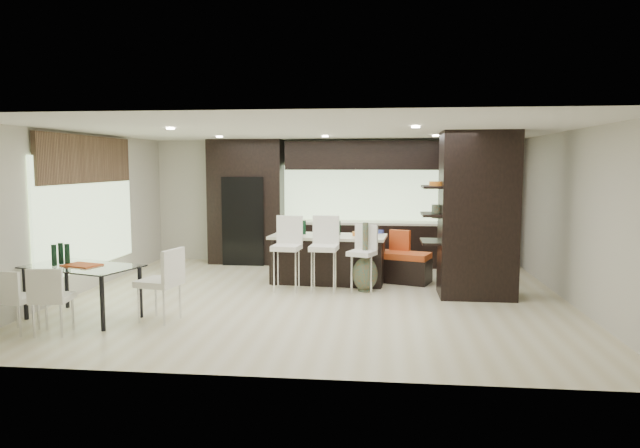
# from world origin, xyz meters

# --- Properties ---
(ground) EXTENTS (8.00, 8.00, 0.00)m
(ground) POSITION_xyz_m (0.00, 0.00, 0.00)
(ground) COLOR beige
(ground) RESTS_ON ground
(back_wall) EXTENTS (8.00, 0.02, 2.70)m
(back_wall) POSITION_xyz_m (0.00, 3.50, 1.35)
(back_wall) COLOR beige
(back_wall) RESTS_ON ground
(left_wall) EXTENTS (0.02, 7.00, 2.70)m
(left_wall) POSITION_xyz_m (-4.00, 0.00, 1.35)
(left_wall) COLOR beige
(left_wall) RESTS_ON ground
(right_wall) EXTENTS (0.02, 7.00, 2.70)m
(right_wall) POSITION_xyz_m (4.00, 0.00, 1.35)
(right_wall) COLOR beige
(right_wall) RESTS_ON ground
(ceiling) EXTENTS (8.00, 7.00, 0.02)m
(ceiling) POSITION_xyz_m (0.00, 0.00, 2.70)
(ceiling) COLOR white
(ceiling) RESTS_ON ground
(window_left) EXTENTS (0.04, 3.20, 1.90)m
(window_left) POSITION_xyz_m (-3.96, 0.20, 1.35)
(window_left) COLOR #B2D199
(window_left) RESTS_ON left_wall
(window_back) EXTENTS (3.40, 0.04, 1.20)m
(window_back) POSITION_xyz_m (0.60, 3.46, 1.55)
(window_back) COLOR #B2D199
(window_back) RESTS_ON back_wall
(stone_accent) EXTENTS (0.08, 3.00, 0.80)m
(stone_accent) POSITION_xyz_m (-3.93, 0.20, 2.25)
(stone_accent) COLOR brown
(stone_accent) RESTS_ON left_wall
(ceiling_spots) EXTENTS (4.00, 3.00, 0.02)m
(ceiling_spots) POSITION_xyz_m (0.00, 0.25, 2.68)
(ceiling_spots) COLOR white
(ceiling_spots) RESTS_ON ceiling
(back_cabinetry) EXTENTS (6.80, 0.68, 2.70)m
(back_cabinetry) POSITION_xyz_m (0.50, 3.17, 1.35)
(back_cabinetry) COLOR black
(back_cabinetry) RESTS_ON ground
(refrigerator) EXTENTS (0.90, 0.68, 1.90)m
(refrigerator) POSITION_xyz_m (-1.90, 3.12, 0.95)
(refrigerator) COLOR black
(refrigerator) RESTS_ON ground
(partition_column) EXTENTS (1.20, 0.80, 2.70)m
(partition_column) POSITION_xyz_m (2.60, 0.40, 1.35)
(partition_column) COLOR black
(partition_column) RESTS_ON ground
(kitchen_island) EXTENTS (2.16, 1.06, 0.87)m
(kitchen_island) POSITION_xyz_m (0.08, 1.26, 0.44)
(kitchen_island) COLOR black
(kitchen_island) RESTS_ON ground
(stool_left) EXTENTS (0.50, 0.50, 1.04)m
(stool_left) POSITION_xyz_m (-0.56, 0.48, 0.52)
(stool_left) COLOR white
(stool_left) RESTS_ON ground
(stool_mid) EXTENTS (0.49, 0.49, 1.04)m
(stool_mid) POSITION_xyz_m (0.08, 0.48, 0.52)
(stool_mid) COLOR white
(stool_mid) RESTS_ON ground
(stool_right) EXTENTS (0.53, 0.53, 0.92)m
(stool_right) POSITION_xyz_m (0.72, 0.50, 0.46)
(stool_right) COLOR white
(stool_right) RESTS_ON ground
(bench) EXTENTS (1.54, 1.00, 0.55)m
(bench) POSITION_xyz_m (1.23, 1.51, 0.28)
(bench) COLOR black
(bench) RESTS_ON ground
(floor_vase) EXTENTS (0.55, 0.55, 1.18)m
(floor_vase) POSITION_xyz_m (0.78, 0.60, 0.59)
(floor_vase) COLOR #4D543D
(floor_vase) RESTS_ON ground
(dining_table) EXTENTS (1.75, 1.30, 0.75)m
(dining_table) POSITION_xyz_m (-3.12, -1.58, 0.38)
(dining_table) COLOR white
(dining_table) RESTS_ON ground
(chair_near) EXTENTS (0.49, 0.49, 0.81)m
(chair_near) POSITION_xyz_m (-3.12, -2.32, 0.41)
(chair_near) COLOR white
(chair_near) RESTS_ON ground
(chair_far) EXTENTS (0.47, 0.47, 0.77)m
(chair_far) POSITION_xyz_m (-3.61, -2.31, 0.39)
(chair_far) COLOR white
(chair_far) RESTS_ON ground
(chair_end) EXTENTS (0.60, 0.60, 0.94)m
(chair_end) POSITION_xyz_m (-2.00, -1.58, 0.47)
(chair_end) COLOR white
(chair_end) RESTS_ON ground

